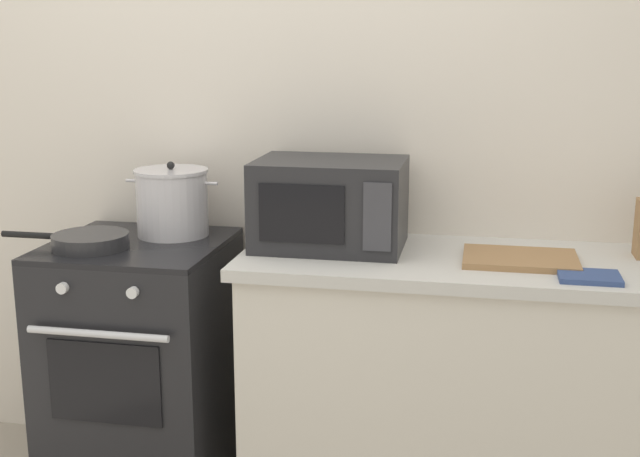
{
  "coord_description": "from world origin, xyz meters",
  "views": [
    {
      "loc": [
        0.83,
        -2.01,
        1.62
      ],
      "look_at": [
        0.31,
        0.6,
        1.0
      ],
      "focal_mm": 46.13,
      "sensor_mm": 36.0,
      "label": 1
    }
  ],
  "objects": [
    {
      "name": "microwave",
      "position": [
        0.33,
        0.68,
        1.07
      ],
      "size": [
        0.5,
        0.37,
        0.3
      ],
      "color": "#232326",
      "rests_on": "countertop_right"
    },
    {
      "name": "cutting_board",
      "position": [
        0.96,
        0.6,
        0.93
      ],
      "size": [
        0.36,
        0.26,
        0.02
      ],
      "primitive_type": "cube",
      "color": "#997047",
      "rests_on": "countertop_right"
    },
    {
      "name": "frying_pan",
      "position": [
        -0.47,
        0.49,
        0.95
      ],
      "size": [
        0.46,
        0.26,
        0.05
      ],
      "color": "#28282B",
      "rests_on": "stove"
    },
    {
      "name": "back_wall",
      "position": [
        0.3,
        0.97,
        1.25
      ],
      "size": [
        4.4,
        0.1,
        2.5
      ],
      "primitive_type": "cube",
      "color": "silver",
      "rests_on": "ground_plane"
    },
    {
      "name": "oven_mitt",
      "position": [
        1.16,
        0.44,
        0.93
      ],
      "size": [
        0.18,
        0.14,
        0.02
      ],
      "primitive_type": "cube",
      "color": "#33477A",
      "rests_on": "countertop_right"
    },
    {
      "name": "stock_pot",
      "position": [
        -0.26,
        0.73,
        1.04
      ],
      "size": [
        0.35,
        0.26,
        0.27
      ],
      "color": "silver",
      "rests_on": "stove"
    },
    {
      "name": "stove",
      "position": [
        -0.35,
        0.6,
        0.46
      ],
      "size": [
        0.6,
        0.64,
        0.92
      ],
      "color": "black",
      "rests_on": "ground_plane"
    },
    {
      "name": "lower_cabinet_right",
      "position": [
        0.9,
        0.62,
        0.44
      ],
      "size": [
        1.64,
        0.56,
        0.88
      ],
      "primitive_type": "cube",
      "color": "beige",
      "rests_on": "ground_plane"
    },
    {
      "name": "countertop_right",
      "position": [
        0.9,
        0.62,
        0.9
      ],
      "size": [
        1.7,
        0.6,
        0.04
      ],
      "primitive_type": "cube",
      "color": "beige",
      "rests_on": "lower_cabinet_right"
    }
  ]
}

